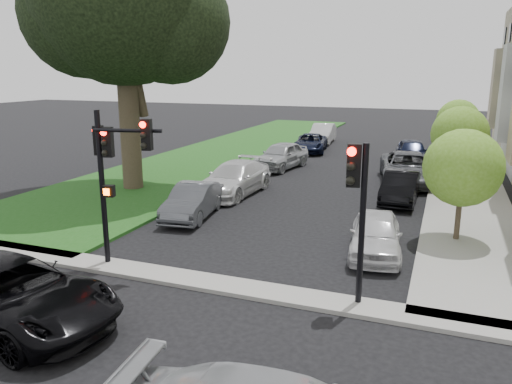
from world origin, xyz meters
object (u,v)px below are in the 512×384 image
(traffic_signal_secondary, at_px, (358,195))
(car_parked_7, at_px, (281,156))
(car_parked_0, at_px, (376,234))
(car_parked_5, at_px, (193,201))
(car_parked_1, at_px, (400,187))
(car_parked_8, at_px, (310,143))
(small_tree_a, at_px, (463,168))
(small_tree_b, at_px, (460,134))
(traffic_signal_main, at_px, (112,161))
(car_parked_6, at_px, (234,179))
(car_parked_2, at_px, (408,168))
(car_parked_3, at_px, (412,152))
(small_tree_c, at_px, (458,120))
(car_parked_9, at_px, (323,133))
(car_cross_near, at_px, (10,294))

(traffic_signal_secondary, distance_m, car_parked_7, 18.18)
(car_parked_0, relative_size, car_parked_5, 0.96)
(car_parked_1, xyz_separation_m, car_parked_8, (-7.45, 12.30, -0.04))
(small_tree_a, relative_size, small_tree_b, 0.96)
(traffic_signal_main, distance_m, car_parked_6, 9.92)
(car_parked_0, bearing_deg, car_parked_5, 161.16)
(car_parked_2, bearing_deg, car_parked_3, 82.85)
(car_parked_0, bearing_deg, car_parked_1, 81.88)
(small_tree_c, distance_m, traffic_signal_main, 24.77)
(small_tree_b, bearing_deg, car_parked_3, 112.01)
(car_parked_3, distance_m, car_parked_9, 10.30)
(small_tree_c, xyz_separation_m, car_parked_7, (-9.82, -6.35, -1.86))
(traffic_signal_secondary, xyz_separation_m, car_parked_3, (-0.07, 20.99, -2.13))
(traffic_signal_secondary, height_order, car_parked_8, traffic_signal_secondary)
(traffic_signal_main, bearing_deg, car_cross_near, -92.28)
(car_parked_0, distance_m, car_parked_6, 9.39)
(small_tree_b, bearing_deg, car_parked_2, 168.36)
(car_parked_1, xyz_separation_m, car_parked_3, (-0.22, 10.05, 0.08))
(small_tree_b, distance_m, car_parked_3, 7.14)
(car_parked_2, height_order, car_parked_7, car_parked_2)
(car_cross_near, height_order, car_parked_7, car_parked_7)
(car_parked_3, bearing_deg, car_parked_1, -97.80)
(small_tree_b, distance_m, car_cross_near, 21.01)
(small_tree_a, distance_m, car_parked_3, 15.23)
(traffic_signal_secondary, xyz_separation_m, car_parked_0, (0.02, 3.91, -2.23))
(car_parked_0, bearing_deg, traffic_signal_main, -158.62)
(car_cross_near, distance_m, car_parked_2, 20.37)
(traffic_signal_main, distance_m, car_parked_7, 16.65)
(car_parked_2, distance_m, car_parked_8, 11.01)
(small_tree_c, bearing_deg, car_parked_7, -147.11)
(small_tree_a, bearing_deg, car_parked_0, -138.55)
(small_tree_b, bearing_deg, small_tree_a, -90.00)
(small_tree_c, bearing_deg, small_tree_b, -90.00)
(traffic_signal_secondary, distance_m, car_parked_3, 21.10)
(small_tree_b, relative_size, car_cross_near, 0.74)
(car_cross_near, relative_size, car_parked_0, 1.40)
(car_parked_9, bearing_deg, small_tree_b, -57.93)
(small_tree_a, distance_m, car_parked_6, 10.70)
(car_parked_0, xyz_separation_m, car_parked_5, (-7.47, 1.56, 0.00))
(car_cross_near, relative_size, car_parked_7, 1.19)
(small_tree_c, xyz_separation_m, traffic_signal_secondary, (-2.50, -22.86, 0.24))
(traffic_signal_main, bearing_deg, car_parked_0, 28.43)
(car_parked_8, bearing_deg, car_cross_near, -98.76)
(small_tree_c, height_order, car_parked_6, small_tree_c)
(small_tree_c, xyz_separation_m, car_parked_3, (-2.57, -1.86, -1.89))
(car_parked_8, bearing_deg, traffic_signal_secondary, -81.36)
(small_tree_c, relative_size, car_parked_8, 0.85)
(car_parked_6, xyz_separation_m, car_parked_9, (-0.12, 18.44, 0.00))
(car_parked_9, bearing_deg, traffic_signal_secondary, -79.65)
(car_parked_1, bearing_deg, car_parked_5, -143.73)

